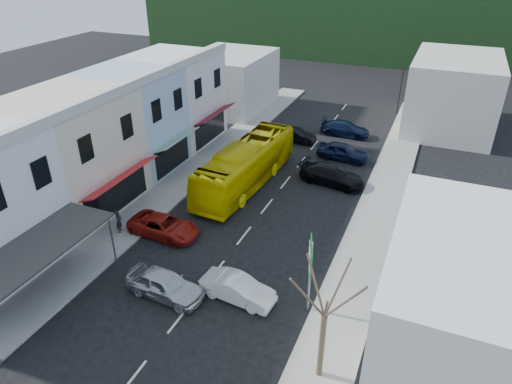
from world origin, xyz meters
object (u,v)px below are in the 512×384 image
at_px(direction_sign, 309,278).
at_px(street_tree, 324,317).
at_px(pedestrian_left, 119,220).
at_px(bus, 246,166).
at_px(car_silver, 165,285).
at_px(car_white, 238,288).
at_px(car_red, 164,226).
at_px(traffic_signal, 400,92).

distance_m(direction_sign, street_tree, 4.26).
bearing_deg(pedestrian_left, bus, -51.47).
bearing_deg(street_tree, car_silver, 168.58).
xyz_separation_m(bus, car_silver, (1.16, -13.29, -0.85)).
relative_size(car_white, car_red, 0.96).
relative_size(car_white, traffic_signal, 0.90).
height_order(car_silver, car_white, same).
bearing_deg(car_silver, pedestrian_left, 61.12).
relative_size(car_red, street_tree, 0.65).
height_order(car_red, direction_sign, direction_sign).
relative_size(bus, car_silver, 2.64).
relative_size(direction_sign, traffic_signal, 0.88).
xyz_separation_m(car_red, traffic_signal, (10.65, 29.84, 1.73)).
distance_m(pedestrian_left, traffic_signal, 33.63).
xyz_separation_m(bus, car_red, (-2.08, -8.40, -0.85)).
relative_size(car_white, pedestrian_left, 2.59).
relative_size(bus, street_tree, 1.65).
bearing_deg(street_tree, direction_sign, 114.47).
xyz_separation_m(bus, traffic_signal, (8.57, 21.44, 0.88)).
relative_size(car_red, pedestrian_left, 2.71).
height_order(bus, pedestrian_left, bus).
bearing_deg(car_white, car_silver, 113.89).
bearing_deg(pedestrian_left, direction_sign, -123.16).
xyz_separation_m(street_tree, traffic_signal, (-1.61, 36.55, -1.08)).
distance_m(bus, car_silver, 13.36).
distance_m(direction_sign, traffic_signal, 32.88).
bearing_deg(pedestrian_left, car_white, -129.67).
distance_m(car_red, traffic_signal, 31.73).
bearing_deg(car_silver, direction_sign, -71.55).
bearing_deg(car_white, pedestrian_left, 79.51).
bearing_deg(car_silver, street_tree, -97.06).
bearing_deg(car_red, street_tree, -117.18).
height_order(car_silver, car_red, same).
xyz_separation_m(car_red, street_tree, (12.26, -6.71, 2.82)).
relative_size(bus, direction_sign, 2.70).
xyz_separation_m(pedestrian_left, direction_sign, (13.32, -2.06, 1.15)).
bearing_deg(bus, street_tree, -52.65).
height_order(direction_sign, traffic_signal, traffic_signal).
height_order(bus, street_tree, street_tree).
bearing_deg(car_red, direction_sign, -104.51).
distance_m(pedestrian_left, street_tree, 16.24).
height_order(car_red, traffic_signal, traffic_signal).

